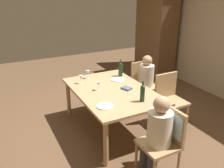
# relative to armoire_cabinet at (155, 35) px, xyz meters

# --- Properties ---
(ground_plane) EXTENTS (10.00, 10.00, 0.00)m
(ground_plane) POSITION_rel_armoire_cabinet_xyz_m (1.97, -2.33, -1.10)
(ground_plane) COLOR brown
(armoire_cabinet) EXTENTS (1.18, 0.62, 2.18)m
(armoire_cabinet) POSITION_rel_armoire_cabinet_xyz_m (0.00, 0.00, 0.00)
(armoire_cabinet) COLOR brown
(armoire_cabinet) RESTS_ON ground_plane
(dining_table) EXTENTS (1.75, 1.15, 0.73)m
(dining_table) POSITION_rel_armoire_cabinet_xyz_m (1.97, -2.33, -0.44)
(dining_table) COLOR tan
(dining_table) RESTS_ON ground_plane
(chair_far_left) EXTENTS (0.44, 0.44, 0.92)m
(chair_far_left) POSITION_rel_armoire_cabinet_xyz_m (1.49, -1.37, -0.56)
(chair_far_left) COLOR tan
(chair_far_left) RESTS_ON ground_plane
(chair_right_end) EXTENTS (0.44, 0.46, 0.92)m
(chair_right_end) POSITION_rel_armoire_cabinet_xyz_m (3.23, -2.20, -0.50)
(chair_right_end) COLOR tan
(chair_right_end) RESTS_ON ground_plane
(chair_far_right) EXTENTS (0.44, 0.44, 0.92)m
(chair_far_right) POSITION_rel_armoire_cabinet_xyz_m (2.28, -1.37, -0.56)
(chair_far_right) COLOR tan
(chair_far_right) RESTS_ON ground_plane
(person_woman_host) EXTENTS (0.33, 0.29, 1.09)m
(person_woman_host) POSITION_rel_armoire_cabinet_xyz_m (1.61, -1.37, -0.46)
(person_woman_host) COLOR #33333D
(person_woman_host) RESTS_ON ground_plane
(person_man_bearded) EXTENTS (0.30, 0.35, 1.12)m
(person_man_bearded) POSITION_rel_armoire_cabinet_xyz_m (3.23, -2.35, -0.45)
(person_man_bearded) COLOR #33333D
(person_man_bearded) RESTS_ON ground_plane
(wine_bottle_tall_green) EXTENTS (0.07, 0.07, 0.32)m
(wine_bottle_tall_green) POSITION_rel_armoire_cabinet_xyz_m (2.56, -2.13, -0.23)
(wine_bottle_tall_green) COLOR #19381E
(wine_bottle_tall_green) RESTS_ON dining_table
(wine_bottle_dark_red) EXTENTS (0.08, 0.08, 0.32)m
(wine_bottle_dark_red) POSITION_rel_armoire_cabinet_xyz_m (1.46, -1.88, -0.23)
(wine_bottle_dark_red) COLOR #19381E
(wine_bottle_dark_red) RESTS_ON dining_table
(wine_glass_near_left) EXTENTS (0.07, 0.07, 0.15)m
(wine_glass_near_left) POSITION_rel_armoire_cabinet_xyz_m (1.29, -2.47, -0.26)
(wine_glass_near_left) COLOR silver
(wine_glass_near_left) RESTS_ON dining_table
(wine_glass_centre) EXTENTS (0.07, 0.07, 0.15)m
(wine_glass_centre) POSITION_rel_armoire_cabinet_xyz_m (1.89, -2.53, -0.26)
(wine_glass_centre) COLOR silver
(wine_glass_centre) RESTS_ON dining_table
(wine_glass_near_right) EXTENTS (0.07, 0.07, 0.15)m
(wine_glass_near_right) POSITION_rel_armoire_cabinet_xyz_m (1.48, -2.68, -0.26)
(wine_glass_near_right) COLOR silver
(wine_glass_near_right) RESTS_ON dining_table
(dinner_plate_host) EXTENTS (0.25, 0.25, 0.01)m
(dinner_plate_host) POSITION_rel_armoire_cabinet_xyz_m (1.62, -2.02, -0.36)
(dinner_plate_host) COLOR white
(dinner_plate_host) RESTS_ON dining_table
(dinner_plate_guest_left) EXTENTS (0.24, 0.24, 0.01)m
(dinner_plate_guest_left) POSITION_rel_armoire_cabinet_xyz_m (2.46, -2.69, -0.36)
(dinner_plate_guest_left) COLOR white
(dinner_plate_guest_left) RESTS_ON dining_table
(folded_napkin) EXTENTS (0.19, 0.17, 0.03)m
(folded_napkin) POSITION_rel_armoire_cabinet_xyz_m (2.06, -2.10, -0.35)
(folded_napkin) COLOR #4C5B75
(folded_napkin) RESTS_ON dining_table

